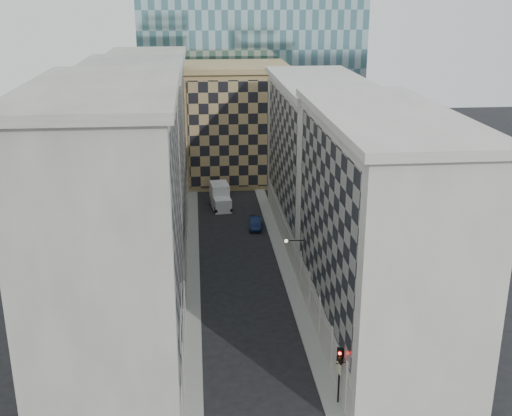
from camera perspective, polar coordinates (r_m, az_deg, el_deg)
sidewalk_west at (r=71.41m, az=-5.63°, el=-5.98°), size 1.50×100.00×0.15m
sidewalk_east at (r=72.06m, az=2.79°, el=-5.67°), size 1.50×100.00×0.15m
bldg_left_a at (r=49.73m, az=-12.52°, el=-3.01°), size 10.80×22.80×23.70m
bldg_left_b at (r=70.66m, az=-10.50°, el=3.25°), size 10.80×22.80×22.70m
bldg_left_c at (r=92.09m, az=-9.40°, el=6.62°), size 10.80×22.80×21.70m
bldg_right_a at (r=55.72m, az=10.88°, el=-2.14°), size 10.80×26.80×20.70m
bldg_right_b at (r=80.90m, az=5.67°, el=4.37°), size 10.80×28.80×19.70m
tan_block at (r=104.97m, az=-1.84°, el=7.58°), size 16.80×14.80×18.80m
church_tower at (r=116.97m, az=-3.42°, el=17.36°), size 7.20×7.20×51.50m
flagpoles_left at (r=46.41m, az=-6.70°, el=-9.54°), size 0.10×6.33×2.33m
bracket_lamp at (r=64.07m, az=2.86°, el=-2.93°), size 1.98×0.36×0.36m
traffic_light at (r=49.63m, az=7.45°, el=-13.61°), size 0.57×0.57×4.61m
box_truck at (r=92.88m, az=-3.19°, el=0.95°), size 3.05×6.25×3.31m
dark_car at (r=84.74m, az=-0.06°, el=-1.30°), size 1.98×4.66×1.49m
shop_sign at (r=48.54m, az=7.36°, el=-13.89°), size 0.85×0.74×0.82m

